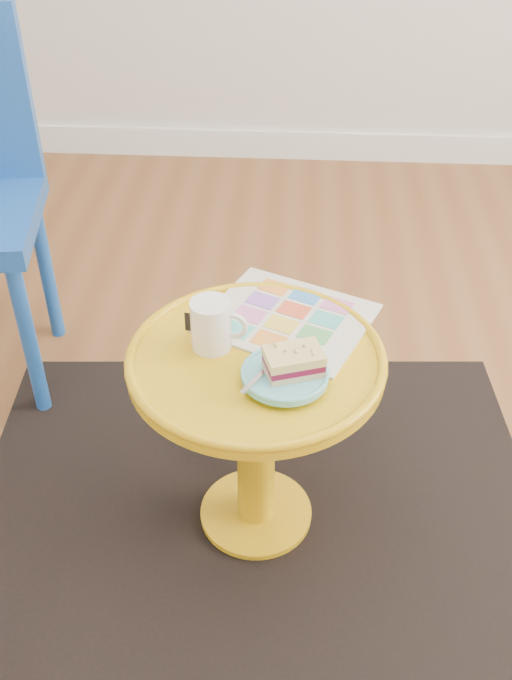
# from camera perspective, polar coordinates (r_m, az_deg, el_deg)

# --- Properties ---
(floor) EXTENTS (4.00, 4.00, 0.00)m
(floor) POSITION_cam_1_polar(r_m,az_deg,el_deg) (1.76, 3.91, -14.23)
(floor) COLOR brown
(floor) RESTS_ON ground
(room_walls) EXTENTS (4.00, 4.00, 4.00)m
(room_walls) POSITION_cam_1_polar(r_m,az_deg,el_deg) (2.64, -18.07, 5.70)
(room_walls) COLOR silver
(room_walls) RESTS_ON ground
(rug) EXTENTS (1.37, 1.18, 0.01)m
(rug) POSITION_cam_1_polar(r_m,az_deg,el_deg) (1.78, -0.00, -13.05)
(rug) COLOR black
(rug) RESTS_ON ground
(side_table) EXTENTS (0.50, 0.50, 0.47)m
(side_table) POSITION_cam_1_polar(r_m,az_deg,el_deg) (1.53, -0.00, -5.11)
(side_table) COLOR gold
(side_table) RESTS_ON ground
(newspaper) EXTENTS (0.39, 0.37, 0.01)m
(newspaper) POSITION_cam_1_polar(r_m,az_deg,el_deg) (1.54, 2.40, 1.64)
(newspaper) COLOR silver
(newspaper) RESTS_ON side_table
(mug) EXTENTS (0.11, 0.08, 0.10)m
(mug) POSITION_cam_1_polar(r_m,az_deg,el_deg) (1.44, -3.32, 1.24)
(mug) COLOR white
(mug) RESTS_ON side_table
(plate) EXTENTS (0.16, 0.16, 0.02)m
(plate) POSITION_cam_1_polar(r_m,az_deg,el_deg) (1.38, 2.18, -2.67)
(plate) COLOR #63C5D2
(plate) RESTS_ON newspaper
(cake_slice) EXTENTS (0.12, 0.10, 0.05)m
(cake_slice) POSITION_cam_1_polar(r_m,az_deg,el_deg) (1.36, 2.85, -1.62)
(cake_slice) COLOR #D3BC8C
(cake_slice) RESTS_ON plate
(fork) EXTENTS (0.08, 0.13, 0.00)m
(fork) POSITION_cam_1_polar(r_m,az_deg,el_deg) (1.38, 0.75, -2.27)
(fork) COLOR silver
(fork) RESTS_ON plate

